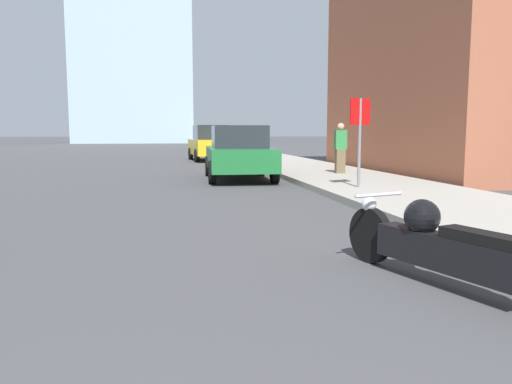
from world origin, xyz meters
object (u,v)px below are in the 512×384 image
object	(u,v)px
motorcycle	(443,246)
pedestrian	(340,148)
parked_car_green	(239,153)
stop_sign	(360,127)
parked_car_yellow	(210,143)

from	to	relation	value
motorcycle	pedestrian	size ratio (longest dim) A/B	1.65
pedestrian	parked_car_green	bearing A→B (deg)	179.19
pedestrian	stop_sign	bearing A→B (deg)	-103.36
parked_car_yellow	motorcycle	bearing A→B (deg)	-92.98
parked_car_green	pedestrian	xyz separation A→B (m)	(3.18, -0.04, 0.13)
motorcycle	stop_sign	world-z (taller)	stop_sign
stop_sign	parked_car_green	bearing A→B (deg)	119.17
parked_car_green	pedestrian	distance (m)	3.18
parked_car_yellow	stop_sign	size ratio (longest dim) A/B	2.13
stop_sign	pedestrian	xyz separation A→B (m)	(0.94, 3.96, -0.60)
stop_sign	pedestrian	world-z (taller)	stop_sign
motorcycle	parked_car_yellow	world-z (taller)	parked_car_yellow
stop_sign	pedestrian	size ratio (longest dim) A/B	1.31
parked_car_yellow	stop_sign	bearing A→B (deg)	-85.13
parked_car_green	pedestrian	size ratio (longest dim) A/B	2.82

